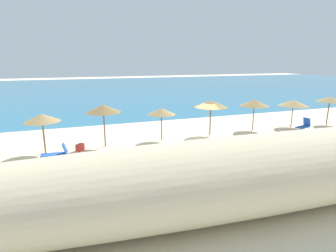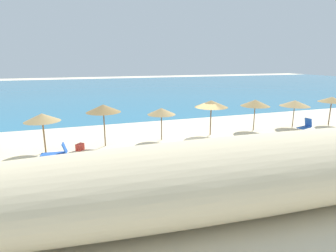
{
  "view_description": "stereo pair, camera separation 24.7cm",
  "coord_description": "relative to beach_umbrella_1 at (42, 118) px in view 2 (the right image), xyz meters",
  "views": [
    {
      "loc": [
        -8.77,
        -17.46,
        5.73
      ],
      "look_at": [
        -2.52,
        0.32,
        1.14
      ],
      "focal_mm": 29.11,
      "sensor_mm": 36.0,
      "label": 1
    },
    {
      "loc": [
        -8.54,
        -17.54,
        5.73
      ],
      "look_at": [
        -2.52,
        0.32,
        1.14
      ],
      "focal_mm": 29.11,
      "sensor_mm": 36.0,
      "label": 2
    }
  ],
  "objects": [
    {
      "name": "lounge_chair_0",
      "position": [
        19.93,
        -0.94,
        -1.85
      ],
      "size": [
        1.46,
        0.92,
        1.02
      ],
      "rotation": [
        0.0,
        0.0,
        1.84
      ],
      "color": "blue",
      "rests_on": "ground_plane"
    },
    {
      "name": "sea_water",
      "position": [
        10.67,
        38.37,
        -2.26
      ],
      "size": [
        160.0,
        63.75,
        0.01
      ],
      "primitive_type": "cube",
      "color": "teal",
      "rests_on": "ground_plane"
    },
    {
      "name": "beach_ball",
      "position": [
        12.39,
        -1.77,
        -2.14
      ],
      "size": [
        0.25,
        0.25,
        0.25
      ],
      "primitive_type": "sphere",
      "color": "red",
      "rests_on": "ground_plane"
    },
    {
      "name": "beach_umbrella_5",
      "position": [
        15.98,
        0.6,
        0.03
      ],
      "size": [
        2.37,
        2.37,
        2.56
      ],
      "color": "brown",
      "rests_on": "ground_plane"
    },
    {
      "name": "beach_umbrella_1",
      "position": [
        0.0,
        0.0,
        0.0
      ],
      "size": [
        2.18,
        2.18,
        2.52
      ],
      "color": "brown",
      "rests_on": "ground_plane"
    },
    {
      "name": "dune_ridge",
      "position": [
        10.25,
        -9.78,
        -0.83
      ],
      "size": [
        41.85,
        6.18,
        2.86
      ],
      "primitive_type": "ellipsoid",
      "rotation": [
        0.0,
        0.0,
        -0.05
      ],
      "color": "beige",
      "rests_on": "ground_plane"
    },
    {
      "name": "ground_plane",
      "position": [
        10.67,
        -0.52,
        -2.26
      ],
      "size": [
        160.0,
        160.0,
        0.0
      ],
      "primitive_type": "plane",
      "color": "beige"
    },
    {
      "name": "beach_umbrella_3",
      "position": [
        7.83,
        0.33,
        -0.13
      ],
      "size": [
        2.03,
        2.03,
        2.37
      ],
      "color": "brown",
      "rests_on": "ground_plane"
    },
    {
      "name": "beach_umbrella_6",
      "position": [
        19.85,
        0.39,
        -0.16
      ],
      "size": [
        2.49,
        2.49,
        2.36
      ],
      "color": "brown",
      "rests_on": "ground_plane"
    },
    {
      "name": "beach_umbrella_2",
      "position": [
        3.74,
        0.17,
        0.33
      ],
      "size": [
        2.3,
        2.3,
        2.86
      ],
      "color": "brown",
      "rests_on": "ground_plane"
    },
    {
      "name": "beach_umbrella_7",
      "position": [
        23.71,
        0.14,
        0.02
      ],
      "size": [
        2.27,
        2.27,
        2.52
      ],
      "color": "brown",
      "rests_on": "ground_plane"
    },
    {
      "name": "cooler_box",
      "position": [
        2.08,
        -0.24,
        -2.04
      ],
      "size": [
        0.59,
        0.61,
        0.43
      ],
      "primitive_type": "cube",
      "rotation": [
        0.0,
        0.0,
        0.88
      ],
      "color": "red",
      "rests_on": "ground_plane"
    },
    {
      "name": "beach_umbrella_4",
      "position": [
        11.85,
        0.42,
        0.19
      ],
      "size": [
        2.55,
        2.55,
        2.72
      ],
      "color": "brown",
      "rests_on": "ground_plane"
    },
    {
      "name": "lounge_chair_1",
      "position": [
        0.75,
        -1.58,
        -1.83
      ],
      "size": [
        1.52,
        0.71,
        0.98
      ],
      "rotation": [
        0.0,
        0.0,
        1.49
      ],
      "color": "blue",
      "rests_on": "ground_plane"
    }
  ]
}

